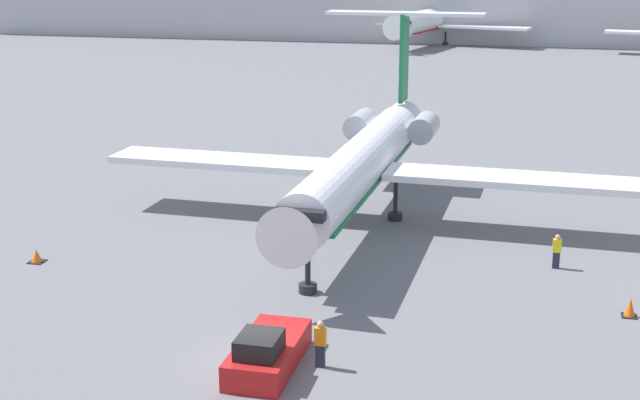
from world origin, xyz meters
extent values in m
plane|color=slate|center=(0.00, 0.00, 0.00)|extent=(600.00, 600.00, 0.00)
cylinder|color=white|center=(0.39, 16.89, 3.43)|extent=(3.20, 21.78, 2.55)
cone|color=white|center=(0.03, 5.02, 3.43)|extent=(2.61, 2.12, 2.55)
cube|color=black|center=(0.06, 5.84, 3.87)|extent=(2.19, 0.77, 0.44)
cone|color=white|center=(0.76, 29.14, 3.43)|extent=(2.38, 2.87, 2.30)
cube|color=#19723F|center=(0.39, 16.89, 2.60)|extent=(2.88, 19.60, 0.20)
cube|color=white|center=(8.27, 17.74, 2.85)|extent=(13.24, 3.40, 0.36)
cube|color=white|center=(-7.43, 18.21, 2.85)|extent=(13.24, 3.40, 0.36)
cylinder|color=#ADADB7|center=(2.65, 25.94, 3.75)|extent=(1.67, 3.16, 1.58)
cylinder|color=#ADADB7|center=(-1.32, 26.06, 3.75)|extent=(1.67, 3.16, 1.58)
cube|color=#19723F|center=(0.78, 29.70, 7.51)|extent=(0.31, 2.21, 5.62)
cube|color=white|center=(0.78, 29.70, 10.32)|extent=(10.17, 2.10, 0.20)
cylinder|color=black|center=(0.09, 7.04, 1.08)|extent=(0.24, 0.24, 2.15)
cylinder|color=black|center=(0.09, 7.04, 0.20)|extent=(0.80, 0.80, 0.40)
cylinder|color=black|center=(-1.22, 18.62, 1.08)|extent=(0.24, 0.24, 2.15)
cylinder|color=black|center=(-1.22, 18.62, 0.20)|extent=(0.80, 0.80, 0.40)
cylinder|color=black|center=(2.10, 18.52, 1.08)|extent=(0.24, 0.24, 2.15)
cylinder|color=black|center=(2.10, 18.52, 0.20)|extent=(0.80, 0.80, 0.40)
cube|color=#B21919|center=(0.46, -0.09, 0.47)|extent=(2.03, 4.65, 0.94)
cube|color=black|center=(0.46, -1.12, 1.29)|extent=(1.42, 1.67, 0.70)
cube|color=black|center=(0.46, 2.14, 0.33)|extent=(1.83, 0.30, 0.57)
cube|color=#232838|center=(2.27, 0.28, 0.42)|extent=(0.32, 0.20, 0.84)
cube|color=orange|center=(2.27, 0.28, 1.17)|extent=(0.40, 0.24, 0.67)
sphere|color=tan|center=(2.27, 0.28, 1.63)|extent=(0.25, 0.25, 0.25)
cube|color=#232838|center=(10.54, 12.70, 0.39)|extent=(0.32, 0.20, 0.79)
cube|color=yellow|center=(10.54, 12.70, 1.10)|extent=(0.40, 0.24, 0.62)
sphere|color=tan|center=(10.54, 12.70, 1.52)|extent=(0.23, 0.23, 0.23)
cube|color=black|center=(-13.35, 7.81, 0.02)|extent=(0.73, 0.73, 0.04)
cone|color=orange|center=(-13.35, 7.81, 0.34)|extent=(0.52, 0.52, 0.60)
cube|color=black|center=(13.35, 7.57, 0.02)|extent=(0.61, 0.61, 0.04)
cone|color=orange|center=(13.35, 7.57, 0.43)|extent=(0.44, 0.44, 0.77)
cylinder|color=white|center=(-7.21, 110.59, 3.72)|extent=(8.35, 23.40, 3.48)
cone|color=white|center=(-9.99, 97.91, 3.72)|extent=(3.99, 3.46, 3.48)
cube|color=black|center=(-9.75, 98.99, 4.33)|extent=(3.04, 1.32, 0.44)
cone|color=white|center=(-4.32, 123.79, 3.72)|extent=(3.87, 4.40, 3.13)
cube|color=maroon|center=(-7.21, 110.59, 2.59)|extent=(7.52, 21.06, 0.20)
cube|color=white|center=(1.38, 109.90, 2.94)|extent=(13.98, 6.04, 0.36)
cube|color=white|center=(-15.31, 113.55, 2.94)|extent=(13.98, 6.04, 0.36)
cylinder|color=#ADADB7|center=(-2.55, 119.54, 4.15)|extent=(2.60, 3.36, 2.00)
cylinder|color=#ADADB7|center=(-7.71, 120.67, 4.15)|extent=(2.60, 3.36, 2.00)
cylinder|color=black|center=(-9.48, 100.24, 0.99)|extent=(0.24, 0.24, 1.98)
cylinder|color=black|center=(-9.48, 100.24, 0.20)|extent=(0.80, 0.80, 0.40)
cylinder|color=black|center=(-9.04, 112.79, 0.99)|extent=(0.24, 0.24, 1.98)
cylinder|color=black|center=(-9.04, 112.79, 0.20)|extent=(0.80, 0.80, 0.40)
cylinder|color=black|center=(-4.63, 111.83, 0.99)|extent=(0.24, 0.24, 1.98)
cylinder|color=black|center=(-4.63, 111.83, 0.20)|extent=(0.80, 0.80, 0.40)
camera|label=1|loc=(8.98, -27.72, 14.29)|focal=50.00mm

